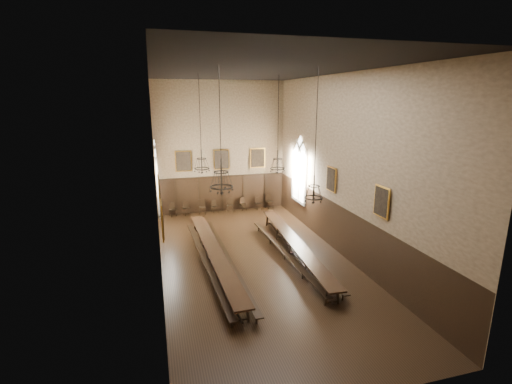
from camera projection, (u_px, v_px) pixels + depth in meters
name	position (u px, v px, depth m)	size (l,w,h in m)	color
floor	(256.00, 262.00, 18.23)	(9.00, 18.00, 0.02)	black
ceiling	(256.00, 70.00, 16.01)	(9.00, 18.00, 0.02)	black
wall_back	(221.00, 148.00, 25.53)	(9.00, 0.02, 9.00)	#907958
wall_front	(359.00, 244.00, 8.71)	(9.00, 0.02, 9.00)	#907958
wall_left	(155.00, 178.00, 15.94)	(0.02, 18.00, 9.00)	#907958
wall_right	(344.00, 167.00, 18.29)	(0.02, 18.00, 9.00)	#907958
wainscot_panelling	(256.00, 238.00, 17.92)	(9.00, 18.00, 2.50)	black
table_left	(215.00, 258.00, 17.64)	(1.07, 10.75, 0.84)	black
table_right	(294.00, 248.00, 18.85)	(1.34, 10.56, 0.82)	black
bench_left_outer	(206.00, 263.00, 17.38)	(0.74, 10.43, 0.47)	black
bench_left_inner	(227.00, 260.00, 17.70)	(0.52, 10.60, 0.48)	black
bench_right_inner	(285.00, 255.00, 18.42)	(0.60, 9.25, 0.42)	black
bench_right_outer	(302.00, 251.00, 18.87)	(0.49, 9.67, 0.43)	black
chair_0	(173.00, 212.00, 25.23)	(0.52, 0.52, 0.93)	black
chair_1	(187.00, 211.00, 25.47)	(0.54, 0.54, 0.99)	black
chair_2	(202.00, 210.00, 25.67)	(0.50, 0.50, 1.03)	black
chair_3	(215.00, 209.00, 26.04)	(0.48, 0.48, 0.88)	black
chair_4	(230.00, 208.00, 26.21)	(0.46, 0.46, 0.97)	black
chair_5	(243.00, 206.00, 26.57)	(0.50, 0.50, 0.92)	black
chair_6	(258.00, 206.00, 26.80)	(0.46, 0.46, 0.90)	black
chair_7	(269.00, 204.00, 27.08)	(0.58, 0.58, 1.04)	black
chandelier_back_left	(202.00, 162.00, 18.69)	(0.78, 0.78, 4.78)	black
chandelier_back_right	(278.00, 162.00, 20.36)	(0.84, 0.84, 5.10)	black
chandelier_front_left	(221.00, 180.00, 14.52)	(0.92, 0.92, 4.74)	black
chandelier_front_right	(314.00, 188.00, 15.02)	(0.76, 0.76, 5.26)	black
portrait_back_0	(183.00, 161.00, 24.93)	(1.10, 0.12, 1.40)	gold
portrait_back_1	(222.00, 160.00, 25.60)	(1.10, 0.12, 1.40)	gold
portrait_back_2	(258.00, 158.00, 26.28)	(1.10, 0.12, 1.40)	gold
portrait_left_0	(159.00, 190.00, 17.11)	(0.12, 1.00, 1.30)	gold
portrait_left_1	(162.00, 220.00, 12.91)	(0.12, 1.00, 1.30)	gold
portrait_right_0	(331.00, 179.00, 19.39)	(0.12, 1.00, 1.30)	gold
portrait_right_1	(382.00, 202.00, 15.19)	(0.12, 1.00, 1.30)	gold
window_right	(300.00, 169.00, 23.68)	(0.20, 2.20, 4.60)	white
window_left	(157.00, 177.00, 21.37)	(0.20, 2.20, 4.60)	white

